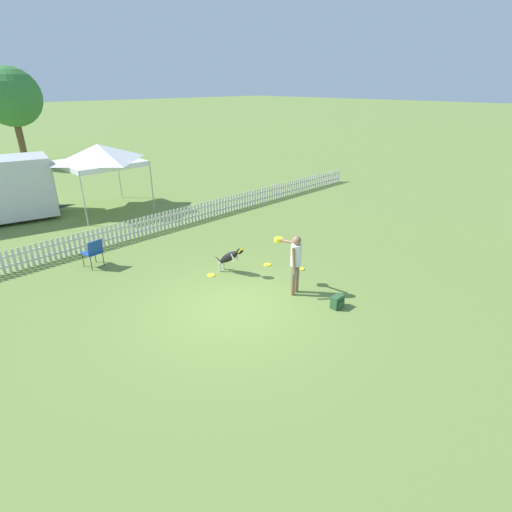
# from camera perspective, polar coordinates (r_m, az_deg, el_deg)

# --- Properties ---
(ground_plane) EXTENTS (240.00, 240.00, 0.00)m
(ground_plane) POSITION_cam_1_polar(r_m,az_deg,el_deg) (10.01, -3.58, -7.44)
(ground_plane) COLOR olive
(handler_person) EXTENTS (0.49, 1.03, 1.62)m
(handler_person) POSITION_cam_1_polar(r_m,az_deg,el_deg) (10.29, 5.52, -0.22)
(handler_person) COLOR #8C664C
(handler_person) RESTS_ON ground_plane
(leaping_dog) EXTENTS (0.41, 1.12, 0.92)m
(leaping_dog) POSITION_cam_1_polar(r_m,az_deg,el_deg) (11.54, -3.75, -0.12)
(leaping_dog) COLOR black
(leaping_dog) RESTS_ON ground_plane
(frisbee_near_handler) EXTENTS (0.23, 0.23, 0.02)m
(frisbee_near_handler) POSITION_cam_1_polar(r_m,az_deg,el_deg) (12.25, 1.66, -1.24)
(frisbee_near_handler) COLOR yellow
(frisbee_near_handler) RESTS_ON ground_plane
(frisbee_near_dog) EXTENTS (0.23, 0.23, 0.02)m
(frisbee_near_dog) POSITION_cam_1_polar(r_m,az_deg,el_deg) (12.05, 6.36, -1.83)
(frisbee_near_dog) COLOR yellow
(frisbee_near_dog) RESTS_ON ground_plane
(frisbee_midfield) EXTENTS (0.23, 0.23, 0.02)m
(frisbee_midfield) POSITION_cam_1_polar(r_m,az_deg,el_deg) (11.65, -6.45, -2.76)
(frisbee_midfield) COLOR yellow
(frisbee_midfield) RESTS_ON ground_plane
(backpack_on_grass) EXTENTS (0.34, 0.23, 0.33)m
(backpack_on_grass) POSITION_cam_1_polar(r_m,az_deg,el_deg) (10.15, 11.56, -6.41)
(backpack_on_grass) COLOR #2D5633
(backpack_on_grass) RESTS_ON ground_plane
(picket_fence) EXTENTS (26.91, 0.04, 0.70)m
(picket_fence) POSITION_cam_1_polar(r_m,az_deg,el_deg) (14.62, -19.61, 3.00)
(picket_fence) COLOR silver
(picket_fence) RESTS_ON ground_plane
(folding_chair_center) EXTENTS (0.57, 0.58, 0.88)m
(folding_chair_center) POSITION_cam_1_polar(r_m,az_deg,el_deg) (12.87, -22.21, 0.69)
(folding_chair_center) COLOR #333338
(folding_chair_center) RESTS_ON ground_plane
(canopy_tent_main) EXTENTS (3.00, 3.00, 2.82)m
(canopy_tent_main) POSITION_cam_1_polar(r_m,az_deg,el_deg) (18.29, -21.58, 13.28)
(canopy_tent_main) COLOR #B2B2B2
(canopy_tent_main) RESTS_ON ground_plane
(tree_left_grove) EXTENTS (3.59, 3.59, 6.10)m
(tree_left_grove) POSITION_cam_1_polar(r_m,az_deg,el_deg) (30.79, -31.59, 18.74)
(tree_left_grove) COLOR brown
(tree_left_grove) RESTS_ON ground_plane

